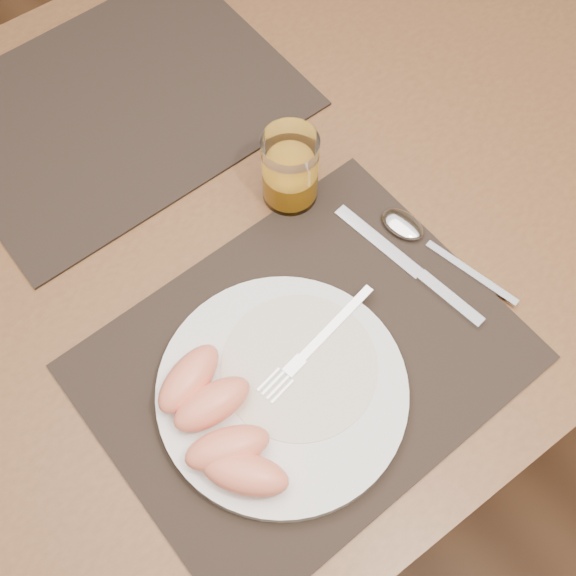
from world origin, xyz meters
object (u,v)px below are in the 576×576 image
Objects in this scene: placemat_near at (304,362)px; juice_glass at (290,172)px; table at (212,254)px; plate at (282,391)px; spoon at (413,231)px; placemat_far at (118,105)px; knife at (420,274)px; fork at (309,351)px.

placemat_near is 0.23m from juice_glass.
juice_glass reaches higher than placemat_near.
table is 13.61× the size of juice_glass.
plate reaches higher than table.
placemat_far is at bearing 115.39° from spoon.
spoon is at bearing -58.11° from juice_glass.
plate is (-0.04, -0.02, 0.01)m from placemat_near.
spoon is (0.20, 0.05, 0.01)m from placemat_near.
placemat_far is 2.05× the size of knife.
table is at bearing 86.04° from placemat_near.
fork is 0.20m from spoon.
table is 0.24m from placemat_near.
plate is at bearing -103.46° from table.
placemat_near reaches higher than table.
table is at bearing 76.54° from plate.
plate is 0.05m from fork.
spoon is (0.25, 0.07, -0.00)m from plate.
knife is (0.17, 0.01, 0.00)m from placemat_near.
spoon is (0.03, 0.05, 0.00)m from knife.
table is 3.11× the size of placemat_far.
knife is at bearing -70.60° from placemat_far.
placemat_far is 0.27m from juice_glass.
juice_glass is at bearing 121.89° from spoon.
juice_glass is at bearing 59.05° from fork.
table is at bearing -91.38° from placemat_far.
knife is at bearing -73.70° from juice_glass.
juice_glass is (0.10, -0.03, 0.13)m from table.
plate reaches higher than knife.
fork reaches higher than plate.
fork is (0.05, 0.02, 0.01)m from plate.
spoon is (0.19, -0.17, 0.09)m from table.
spoon is (0.18, -0.39, 0.01)m from placemat_far.
table is 0.24m from placemat_far.
placemat_near is 2.36× the size of spoon.
knife reaches higher than table.
spoon is at bearing -41.40° from table.
juice_glass is at bearing -16.76° from table.
placemat_near is 0.21m from spoon.
fork is at bearing -165.01° from spoon.
fork is (0.01, 0.00, 0.02)m from placemat_near.
juice_glass is (-0.08, 0.13, 0.04)m from spoon.
fork reaches higher than table.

